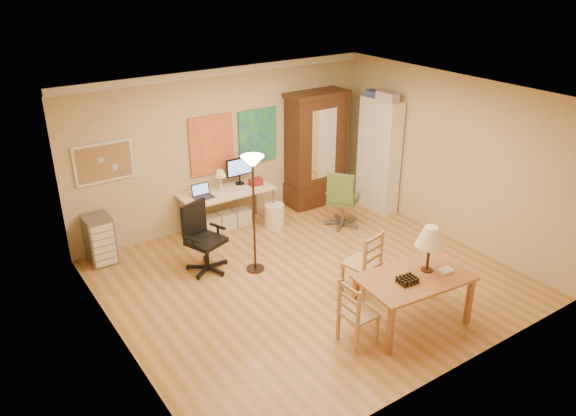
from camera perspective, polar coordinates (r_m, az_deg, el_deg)
floor at (r=8.30m, az=2.20°, el=-7.26°), size 5.50×5.50×0.00m
crown_molding at (r=9.32m, az=-6.76°, el=13.63°), size 5.50×0.08×0.12m
corkboard at (r=8.89m, az=-18.19°, el=4.43°), size 0.90×0.04×0.62m
art_panel_left at (r=9.51m, az=-7.77°, el=6.38°), size 0.80×0.04×1.00m
art_panel_right at (r=9.92m, az=-3.11°, el=7.33°), size 0.75×0.04×0.95m
dining_table at (r=7.19m, az=13.30°, el=-5.67°), size 1.46×0.96×1.31m
ladder_chair_back at (r=7.86m, az=7.66°, el=-5.70°), size 0.52×0.50×0.94m
ladder_chair_left at (r=6.91m, az=6.98°, el=-10.69°), size 0.39×0.40×0.86m
torchiere_lamp at (r=7.92m, az=-3.58°, el=2.83°), size 0.33×0.33×1.81m
computer_desk at (r=9.64m, az=-6.16°, el=0.29°), size 1.59×0.69×1.20m
office_chair_black at (r=8.50m, az=-8.43°, el=-4.51°), size 0.65×0.65×1.06m
office_chair_green at (r=9.79m, az=5.51°, el=-0.35°), size 0.66×0.66×1.04m
drawer_cart at (r=9.04m, az=-18.58°, el=-3.06°), size 0.38×0.46×0.76m
armoire at (r=10.49m, az=2.81°, el=5.28°), size 1.16×0.55×2.13m
bookshelf at (r=10.33m, az=9.21°, el=5.27°), size 0.31×0.83×2.06m
wastebin at (r=9.73m, az=-1.38°, el=-0.79°), size 0.34×0.34×0.43m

